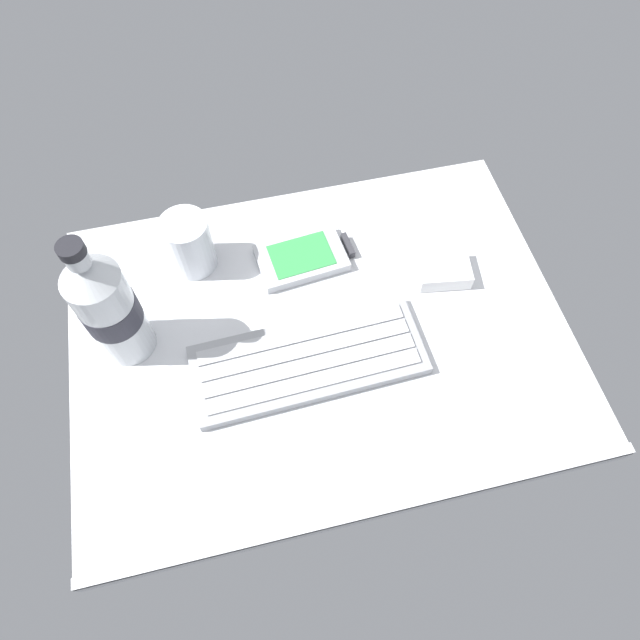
# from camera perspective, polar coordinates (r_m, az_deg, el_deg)

# --- Properties ---
(ground_plane) EXTENTS (0.64, 0.48, 0.03)m
(ground_plane) POSITION_cam_1_polar(r_m,az_deg,el_deg) (0.74, 0.04, -1.66)
(ground_plane) COLOR silver
(keyboard) EXTENTS (0.29, 0.12, 0.02)m
(keyboard) POSITION_cam_1_polar(r_m,az_deg,el_deg) (0.71, -1.20, -4.04)
(keyboard) COLOR #93969B
(keyboard) RESTS_ON ground_plane
(handheld_device) EXTENTS (0.13, 0.09, 0.02)m
(handheld_device) POSITION_cam_1_polar(r_m,az_deg,el_deg) (0.79, -1.44, 6.37)
(handheld_device) COLOR #B7BABF
(handheld_device) RESTS_ON ground_plane
(juice_cup) EXTENTS (0.06, 0.06, 0.09)m
(juice_cup) POSITION_cam_1_polar(r_m,az_deg,el_deg) (0.78, -13.04, 7.35)
(juice_cup) COLOR silver
(juice_cup) RESTS_ON ground_plane
(water_bottle) EXTENTS (0.07, 0.07, 0.21)m
(water_bottle) POSITION_cam_1_polar(r_m,az_deg,el_deg) (0.69, -20.57, 1.18)
(water_bottle) COLOR silver
(water_bottle) RESTS_ON ground_plane
(charger_block) EXTENTS (0.08, 0.07, 0.02)m
(charger_block) POSITION_cam_1_polar(r_m,az_deg,el_deg) (0.79, 12.29, 5.01)
(charger_block) COLOR white
(charger_block) RESTS_ON ground_plane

